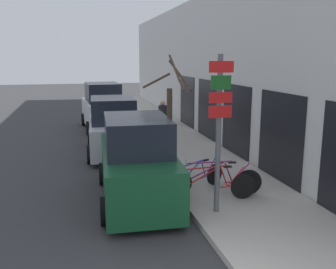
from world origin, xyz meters
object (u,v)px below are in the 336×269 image
at_px(bicycle_1, 214,180).
at_px(parked_car_2, 103,108).
at_px(pedestrian_near, 163,116).
at_px(street_tree, 170,120).
at_px(signpost, 219,128).
at_px(parked_car_1, 113,128).
at_px(bicycle_0, 210,186).
at_px(bicycle_2, 195,178).
at_px(parked_car_0, 137,163).

bearing_deg(bicycle_1, parked_car_2, 22.89).
relative_size(pedestrian_near, street_tree, 0.47).
height_order(signpost, parked_car_1, signpost).
height_order(pedestrian_near, street_tree, street_tree).
relative_size(bicycle_0, bicycle_2, 1.25).
height_order(bicycle_1, parked_car_1, parked_car_1).
height_order(bicycle_0, bicycle_2, bicycle_0).
bearing_deg(street_tree, parked_car_0, -125.55).
distance_m(bicycle_1, parked_car_2, 11.06).
relative_size(parked_car_2, street_tree, 1.24).
xyz_separation_m(bicycle_2, parked_car_0, (-1.57, 0.12, 0.51)).
bearing_deg(pedestrian_near, street_tree, 96.46).
bearing_deg(street_tree, bicycle_0, -83.35).
height_order(bicycle_2, parked_car_2, parked_car_2).
xyz_separation_m(bicycle_2, street_tree, (-0.19, 2.06, 1.26)).
xyz_separation_m(bicycle_0, parked_car_0, (-1.71, 0.90, 0.47)).
height_order(bicycle_0, pedestrian_near, pedestrian_near).
distance_m(parked_car_1, pedestrian_near, 2.84).
bearing_deg(bicycle_1, parked_car_1, 32.29).
height_order(bicycle_2, parked_car_1, parked_car_1).
bearing_deg(parked_car_0, bicycle_0, -24.44).
bearing_deg(bicycle_1, parked_car_0, 87.30).
relative_size(bicycle_0, bicycle_1, 0.98).
height_order(parked_car_0, parked_car_2, parked_car_2).
height_order(bicycle_1, street_tree, street_tree).
distance_m(parked_car_1, street_tree, 3.57).
height_order(bicycle_2, street_tree, street_tree).
bearing_deg(pedestrian_near, bicycle_1, 104.54).
relative_size(parked_car_0, street_tree, 1.26).
distance_m(bicycle_0, parked_car_0, 1.99).
bearing_deg(signpost, pedestrian_near, 85.71).
bearing_deg(parked_car_1, bicycle_0, -70.44).
xyz_separation_m(parked_car_2, pedestrian_near, (2.35, -3.66, 0.04)).
distance_m(signpost, parked_car_0, 2.52).
height_order(signpost, street_tree, street_tree).
distance_m(signpost, bicycle_1, 1.93).
distance_m(bicycle_2, parked_car_0, 1.66).
bearing_deg(parked_car_0, bicycle_1, -11.65).
distance_m(bicycle_2, street_tree, 2.42).
bearing_deg(parked_car_1, parked_car_2, 92.74).
height_order(parked_car_0, street_tree, street_tree).
distance_m(signpost, parked_car_1, 6.96).
xyz_separation_m(bicycle_0, pedestrian_near, (0.54, 7.57, 0.59)).
bearing_deg(parked_car_2, bicycle_1, -82.73).
bearing_deg(bicycle_2, parked_car_1, -10.18).
height_order(parked_car_0, parked_car_1, parked_car_0).
xyz_separation_m(signpost, parked_car_2, (-1.74, 11.89, -1.06)).
distance_m(bicycle_1, bicycle_2, 0.56).
relative_size(parked_car_1, pedestrian_near, 2.59).
bearing_deg(signpost, parked_car_2, 98.32).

